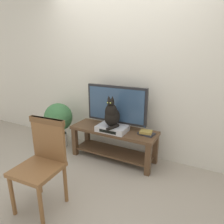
{
  "coord_description": "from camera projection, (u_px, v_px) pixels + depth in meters",
  "views": [
    {
      "loc": [
        1.25,
        -1.86,
        1.58
      ],
      "look_at": [
        -0.01,
        0.53,
        0.76
      ],
      "focal_mm": 32.29,
      "sensor_mm": 36.0,
      "label": 1
    }
  ],
  "objects": [
    {
      "name": "ground_plane",
      "position": [
        94.0,
        179.0,
        2.6
      ],
      "size": [
        12.0,
        12.0,
        0.0
      ],
      "primitive_type": "plane",
      "color": "gray"
    },
    {
      "name": "back_wall",
      "position": [
        127.0,
        64.0,
        3.01
      ],
      "size": [
        7.0,
        0.12,
        2.8
      ],
      "primitive_type": "cube",
      "color": "beige",
      "rests_on": "ground"
    },
    {
      "name": "media_box",
      "position": [
        112.0,
        128.0,
        2.86
      ],
      "size": [
        0.43,
        0.28,
        0.08
      ],
      "color": "#BCBCC1",
      "rests_on": "tv_stand"
    },
    {
      "name": "wooden_chair",
      "position": [
        43.0,
        158.0,
        2.04
      ],
      "size": [
        0.45,
        0.45,
        0.93
      ],
      "color": "brown",
      "rests_on": "ground"
    },
    {
      "name": "tv_stand",
      "position": [
        114.0,
        138.0,
        3.0
      ],
      "size": [
        1.29,
        0.44,
        0.49
      ],
      "color": "#513823",
      "rests_on": "ground"
    },
    {
      "name": "tv",
      "position": [
        116.0,
        106.0,
        2.92
      ],
      "size": [
        0.93,
        0.2,
        0.62
      ],
      "color": "black",
      "rests_on": "tv_stand"
    },
    {
      "name": "potted_plant",
      "position": [
        59.0,
        120.0,
        3.36
      ],
      "size": [
        0.47,
        0.47,
        0.76
      ],
      "color": "beige",
      "rests_on": "ground"
    },
    {
      "name": "book_stack",
      "position": [
        146.0,
        133.0,
        2.74
      ],
      "size": [
        0.23,
        0.17,
        0.06
      ],
      "color": "#2D2D33",
      "rests_on": "tv_stand"
    },
    {
      "name": "cat",
      "position": [
        112.0,
        115.0,
        2.79
      ],
      "size": [
        0.21,
        0.34,
        0.44
      ],
      "color": "black",
      "rests_on": "media_box"
    }
  ]
}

